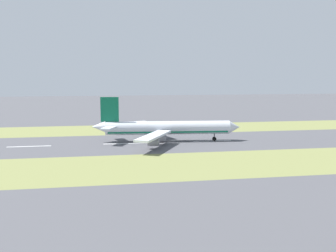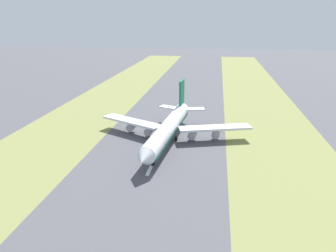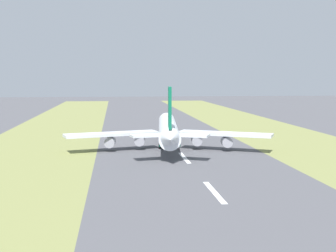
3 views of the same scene
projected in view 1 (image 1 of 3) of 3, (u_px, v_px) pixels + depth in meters
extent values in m
plane|color=#4C4C51|center=(170.00, 142.00, 175.79)|extent=(800.00, 800.00, 0.00)
cube|color=olive|center=(155.00, 129.00, 219.72)|extent=(40.00, 600.00, 0.01)
cube|color=olive|center=(194.00, 165.00, 131.85)|extent=(40.00, 600.00, 0.01)
cube|color=silver|center=(29.00, 146.00, 165.35)|extent=(1.20, 18.00, 0.01)
cube|color=silver|center=(124.00, 144.00, 172.27)|extent=(1.20, 18.00, 0.01)
cube|color=silver|center=(212.00, 141.00, 179.19)|extent=(1.20, 18.00, 0.01)
cylinder|color=silver|center=(168.00, 128.00, 177.24)|extent=(11.35, 56.32, 6.00)
cone|color=silver|center=(234.00, 127.00, 179.64)|extent=(6.33, 5.54, 5.88)
cone|color=silver|center=(99.00, 127.00, 174.71)|extent=(5.65, 6.46, 5.10)
cube|color=#0F6647|center=(168.00, 131.00, 177.46)|extent=(10.84, 54.06, 0.70)
cube|color=silver|center=(151.00, 125.00, 194.09)|extent=(29.51, 13.98, 0.90)
cube|color=silver|center=(154.00, 136.00, 159.50)|extent=(28.49, 18.72, 0.90)
cylinder|color=#93939E|center=(158.00, 132.00, 186.26)|extent=(3.65, 5.09, 3.20)
cylinder|color=#93939E|center=(150.00, 130.00, 194.88)|extent=(3.65, 5.09, 3.20)
cylinder|color=#93939E|center=(160.00, 138.00, 168.47)|extent=(3.65, 5.09, 3.20)
cylinder|color=#93939E|center=(153.00, 142.00, 159.30)|extent=(3.65, 5.09, 3.20)
cube|color=#0F6647|center=(110.00, 109.00, 174.10)|extent=(1.56, 8.04, 11.00)
cube|color=silver|center=(111.00, 125.00, 180.51)|extent=(10.71, 6.46, 0.60)
cube|color=silver|center=(109.00, 128.00, 169.64)|extent=(10.93, 8.02, 0.60)
cylinder|color=#59595E|center=(214.00, 135.00, 179.39)|extent=(0.50, 0.50, 3.20)
cylinder|color=black|center=(214.00, 139.00, 179.60)|extent=(1.07, 1.88, 1.80)
cylinder|color=#59595E|center=(161.00, 135.00, 180.06)|extent=(0.50, 0.50, 3.20)
cylinder|color=black|center=(161.00, 138.00, 180.27)|extent=(1.07, 1.88, 1.80)
cylinder|color=#59595E|center=(162.00, 137.00, 174.92)|extent=(0.50, 0.50, 3.20)
cylinder|color=black|center=(162.00, 140.00, 175.13)|extent=(1.07, 1.88, 1.80)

